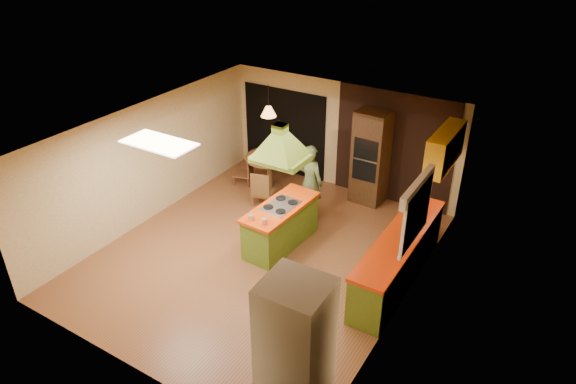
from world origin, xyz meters
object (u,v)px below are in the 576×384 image
Objects in this scene: man at (310,182)px; canister_large at (416,207)px; wall_oven at (371,158)px; dining_table at (270,166)px; kitchen_island at (281,225)px; refrigerator at (295,346)px.

canister_large is at bearing -178.45° from man.
canister_large is at bearing -41.20° from wall_oven.
canister_large is (3.70, -0.80, 0.45)m from dining_table.
man is 6.95× the size of canister_large.
wall_oven reaches higher than canister_large.
kitchen_island is at bearing -156.08° from canister_large.
man is 1.47× the size of dining_table.
wall_oven is at bearing 76.83° from kitchen_island.
refrigerator is (2.08, -2.98, 0.53)m from kitchen_island.
kitchen_island is at bearing 123.65° from refrigerator.
refrigerator reaches higher than man.
kitchen_island is 1.60× the size of dining_table.
man is 1.51m from wall_oven.
wall_oven reaches higher than refrigerator.
kitchen_island reaches higher than dining_table.
refrigerator is at bearing -73.13° from wall_oven.
wall_oven is 2.32m from dining_table.
canister_large is at bearing 86.12° from refrigerator.
kitchen_island is 0.91× the size of refrigerator.
wall_oven is (0.73, 2.49, 0.61)m from kitchen_island.
man is at bearing 95.40° from kitchen_island.
man is at bearing 174.64° from canister_large.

